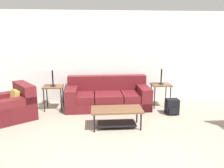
{
  "coord_description": "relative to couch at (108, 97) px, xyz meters",
  "views": [
    {
      "loc": [
        -0.43,
        -2.42,
        1.9
      ],
      "look_at": [
        -0.01,
        2.58,
        0.8
      ],
      "focal_mm": 35.0,
      "sensor_mm": 36.0,
      "label": 1
    }
  ],
  "objects": [
    {
      "name": "side_table_left",
      "position": [
        -1.43,
        -0.08,
        0.27
      ],
      "size": [
        0.51,
        0.45,
        0.63
      ],
      "color": "brown",
      "rests_on": "ground_plane"
    },
    {
      "name": "coffee_table",
      "position": [
        0.09,
        -1.37,
        0.01
      ],
      "size": [
        1.07,
        0.54,
        0.41
      ],
      "color": "brown",
      "rests_on": "ground_plane"
    },
    {
      "name": "couch",
      "position": [
        0.0,
        0.0,
        0.0
      ],
      "size": [
        2.2,
        1.01,
        0.82
      ],
      "color": "maroon",
      "rests_on": "ground_plane"
    },
    {
      "name": "side_table_right",
      "position": [
        1.43,
        -0.08,
        0.27
      ],
      "size": [
        0.51,
        0.45,
        0.63
      ],
      "color": "brown",
      "rests_on": "ground_plane"
    },
    {
      "name": "armchair",
      "position": [
        -2.3,
        -0.65,
        -0.0
      ],
      "size": [
        1.34,
        1.33,
        0.8
      ],
      "color": "maroon",
      "rests_on": "ground_plane"
    },
    {
      "name": "backpack",
      "position": [
        1.55,
        -0.69,
        -0.1
      ],
      "size": [
        0.31,
        0.31,
        0.38
      ],
      "color": "black",
      "rests_on": "ground_plane"
    },
    {
      "name": "wall_back",
      "position": [
        0.06,
        0.58,
        1.01
      ],
      "size": [
        9.02,
        0.06,
        2.6
      ],
      "color": "white",
      "rests_on": "ground_plane"
    },
    {
      "name": "table_lamp_left",
      "position": [
        -1.43,
        -0.08,
        0.89
      ],
      "size": [
        0.36,
        0.36,
        0.67
      ],
      "color": "black",
      "rests_on": "side_table_left"
    },
    {
      "name": "table_lamp_right",
      "position": [
        1.43,
        -0.08,
        0.89
      ],
      "size": [
        0.36,
        0.36,
        0.67
      ],
      "color": "black",
      "rests_on": "side_table_right"
    }
  ]
}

